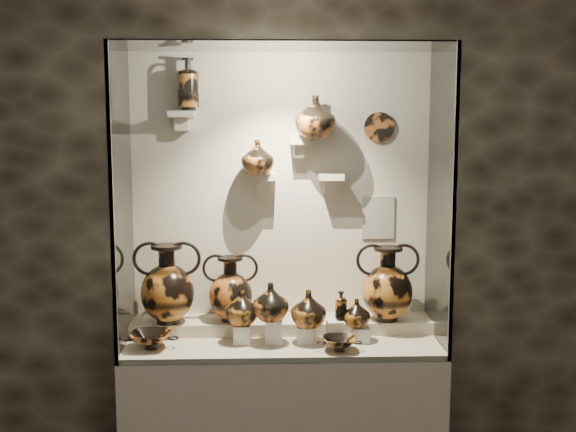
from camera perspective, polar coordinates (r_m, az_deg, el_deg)
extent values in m
cube|color=#2D261C|center=(4.14, -0.57, 1.82)|extent=(5.00, 0.02, 3.20)
cube|color=beige|center=(4.13, -0.42, -15.45)|extent=(1.70, 0.60, 0.80)
cube|color=#C4B398|center=(3.99, -0.42, -9.97)|extent=(1.68, 0.58, 0.03)
cube|color=#C4B398|center=(4.14, -0.50, -8.76)|extent=(1.70, 0.25, 0.10)
cube|color=beige|center=(4.13, -0.57, 1.81)|extent=(1.70, 0.03, 1.60)
cube|color=white|center=(3.53, -0.29, 0.75)|extent=(1.70, 0.01, 1.60)
cube|color=white|center=(3.89, -13.00, 1.22)|extent=(0.01, 0.60, 1.60)
cube|color=white|center=(3.94, 11.97, 1.34)|extent=(0.01, 0.60, 1.60)
cube|color=white|center=(3.81, -0.45, 13.28)|extent=(1.70, 0.60, 0.01)
cube|color=gray|center=(3.60, -13.76, 0.68)|extent=(0.02, 0.02, 1.60)
cube|color=gray|center=(3.66, 12.98, 0.81)|extent=(0.02, 0.02, 1.60)
cube|color=silver|center=(3.92, -3.66, -9.31)|extent=(0.09, 0.09, 0.10)
cube|color=silver|center=(3.91, -1.14, -9.08)|extent=(0.09, 0.09, 0.13)
cube|color=silver|center=(3.93, 1.37, -9.33)|extent=(0.09, 0.09, 0.09)
cube|color=silver|center=(3.94, 3.73, -9.08)|extent=(0.09, 0.09, 0.12)
cube|color=silver|center=(3.96, 5.77, -9.31)|extent=(0.09, 0.09, 0.08)
cube|color=beige|center=(4.06, -8.42, 7.98)|extent=(0.14, 0.12, 0.04)
cube|color=beige|center=(4.05, -1.96, 3.10)|extent=(0.14, 0.12, 0.04)
cube|color=beige|center=(4.04, 0.88, 5.94)|extent=(0.10, 0.12, 0.04)
cube|color=beige|center=(4.07, 3.41, 3.12)|extent=(0.14, 0.12, 0.04)
imported|color=#B66822|center=(3.89, -3.67, -7.21)|extent=(0.23, 0.23, 0.19)
imported|color=#BA5D20|center=(3.85, -1.38, -6.78)|extent=(0.23, 0.23, 0.20)
imported|color=#B66822|center=(3.88, 1.63, -7.32)|extent=(0.20, 0.20, 0.20)
imported|color=#B66822|center=(3.94, 5.43, -7.62)|extent=(0.15, 0.15, 0.15)
imported|color=#BA5D20|center=(4.00, -2.42, 4.67)|extent=(0.23, 0.23, 0.19)
imported|color=#BA5D20|center=(3.98, 2.18, 7.84)|extent=(0.24, 0.24, 0.23)
cylinder|color=#AB5321|center=(4.14, 7.21, 6.98)|extent=(0.17, 0.02, 0.17)
cube|color=beige|center=(4.18, 7.14, -0.13)|extent=(0.18, 0.01, 0.25)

